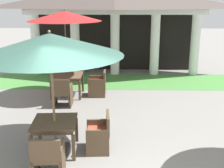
# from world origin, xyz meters

# --- Properties ---
(background_pavilion) EXTENTS (8.23, 2.54, 3.91)m
(background_pavilion) POSITION_xyz_m (0.00, 8.95, 2.97)
(background_pavilion) COLOR white
(background_pavilion) RESTS_ON ground
(lawn_strip) EXTENTS (10.03, 2.36, 0.01)m
(lawn_strip) POSITION_xyz_m (0.00, 7.56, 0.00)
(lawn_strip) COLOR #47843D
(lawn_strip) RESTS_ON ground
(patio_table_near_foreground) EXTENTS (1.03, 1.03, 0.75)m
(patio_table_near_foreground) POSITION_xyz_m (-1.60, 5.70, 0.66)
(patio_table_near_foreground) COLOR brown
(patio_table_near_foreground) RESTS_ON ground
(patio_umbrella_near_foreground) EXTENTS (2.44, 2.44, 2.96)m
(patio_umbrella_near_foreground) POSITION_xyz_m (-1.60, 5.70, 2.71)
(patio_umbrella_near_foreground) COLOR #2D2D2D
(patio_umbrella_near_foreground) RESTS_ON ground
(patio_chair_near_foreground_east) EXTENTS (0.60, 0.56, 0.89)m
(patio_chair_near_foreground_east) POSITION_xyz_m (-0.54, 5.72, 0.42)
(patio_chair_near_foreground_east) COLOR brown
(patio_chair_near_foreground_east) RESTS_ON ground
(patio_chair_near_foreground_south) EXTENTS (0.58, 0.58, 0.92)m
(patio_chair_near_foreground_south) POSITION_xyz_m (-1.59, 4.64, 0.42)
(patio_chair_near_foreground_south) COLOR brown
(patio_chair_near_foreground_south) RESTS_ON ground
(patio_table_mid_left) EXTENTS (1.00, 1.00, 0.72)m
(patio_table_mid_left) POSITION_xyz_m (-1.21, 1.83, 0.62)
(patio_table_mid_left) COLOR brown
(patio_table_mid_left) RESTS_ON ground
(patio_umbrella_mid_left) EXTENTS (3.00, 3.00, 2.67)m
(patio_umbrella_mid_left) POSITION_xyz_m (-1.21, 1.83, 2.37)
(patio_umbrella_mid_left) COLOR #2D2D2D
(patio_umbrella_mid_left) RESTS_ON ground
(patio_chair_mid_left_south) EXTENTS (0.62, 0.58, 0.86)m
(patio_chair_mid_left_south) POSITION_xyz_m (-1.14, 0.87, 0.40)
(patio_chair_mid_left_south) COLOR brown
(patio_chair_mid_left_south) RESTS_ON ground
(patio_chair_mid_left_east) EXTENTS (0.55, 0.66, 0.86)m
(patio_chair_mid_left_east) POSITION_xyz_m (-0.24, 1.90, 0.40)
(patio_chair_mid_left_east) COLOR brown
(patio_chair_mid_left_east) RESTS_ON ground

